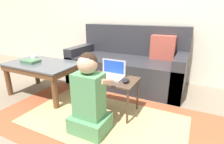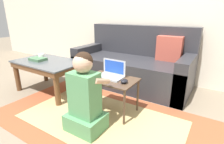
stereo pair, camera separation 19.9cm
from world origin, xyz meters
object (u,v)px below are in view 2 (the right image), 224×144
laptop (111,74)px  book_on_table (38,59)px  couch (133,65)px  computer_mouse (124,81)px  coffee_table (49,66)px  person_seated (85,98)px  cup_on_table (41,56)px  laptop_desk (111,83)px

laptop → book_on_table: 1.20m
couch → computer_mouse: 1.04m
coffee_table → person_seated: person_seated is taller
laptop → book_on_table: bearing=-175.8°
computer_mouse → coffee_table: bearing=178.4°
person_seated → computer_mouse: bearing=61.5°
laptop → cup_on_table: size_ratio=3.46×
coffee_table → book_on_table: bearing=-161.6°
book_on_table → cup_on_table: bearing=105.6°
laptop → person_seated: person_seated is taller
laptop_desk → computer_mouse: bearing=-11.5°
laptop → person_seated: 0.47m
person_seated → laptop_desk: bearing=87.0°
laptop → person_seated: (0.00, -0.46, -0.10)m
laptop → computer_mouse: (0.21, -0.07, -0.01)m
laptop_desk → laptop: (-0.02, 0.03, 0.09)m
couch → laptop_desk: size_ratio=3.17×
computer_mouse → person_seated: person_seated is taller
person_seated → laptop: bearing=90.1°
cup_on_table → computer_mouse: bearing=-2.6°
computer_mouse → cup_on_table: bearing=177.4°
laptop_desk → person_seated: 0.43m
laptop_desk → person_seated: bearing=-93.0°
laptop_desk → couch: bearing=100.4°
couch → computer_mouse: bearing=-69.7°
laptop_desk → cup_on_table: bearing=178.8°
book_on_table → laptop: bearing=4.2°
couch → laptop: couch is taller
coffee_table → laptop: laptop is taller
cup_on_table → book_on_table: size_ratio=0.37×
cup_on_table → coffee_table: bearing=-9.4°
couch → cup_on_table: size_ratio=21.40×
laptop_desk → person_seated: (-0.02, -0.43, -0.01)m
laptop → book_on_table: laptop is taller
computer_mouse → laptop: bearing=161.3°
couch → coffee_table: 1.30m
computer_mouse → cup_on_table: (-1.43, 0.06, 0.07)m
laptop → book_on_table: size_ratio=1.28×
laptop → coffee_table: bearing=-178.0°
laptop_desk → computer_mouse: computer_mouse is taller
cup_on_table → book_on_table: (0.02, -0.08, -0.02)m
laptop → computer_mouse: 0.22m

